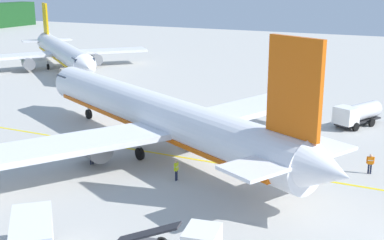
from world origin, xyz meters
The scene contains 7 objects.
airliner_foreground centered at (8.90, 23.01, 3.39)m, with size 32.66×38.65×11.90m.
airliner_mid_apron centered at (40.23, 59.94, 3.07)m, with size 27.16×31.16×10.78m.
service_truck_fuel centered at (25.56, 7.86, 1.40)m, with size 6.42×4.55×2.40m.
crew_marshaller centered at (3.34, 26.44, 1.02)m, with size 0.49×0.47×1.73m.
crew_loader_left centered at (11.44, 4.70, 0.99)m, with size 0.34×0.61×1.67m.
crew_loader_right centered at (3.28, 18.23, 0.99)m, with size 0.63×0.26×1.68m.
apron_guide_line centered at (8.31, 18.51, 0.01)m, with size 0.30×60.00×0.01m, color yellow.
Camera 1 is at (-30.28, 0.61, 15.42)m, focal length 48.13 mm.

